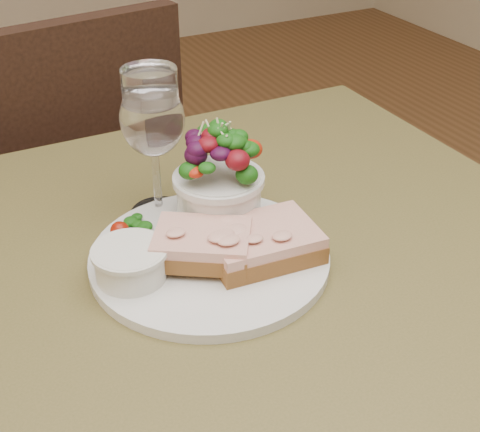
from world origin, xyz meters
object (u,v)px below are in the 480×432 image
cafe_table (249,330)px  dinner_plate (210,257)px  salad_bowl (219,177)px  wine_glass (153,123)px  sandwich_back (202,244)px  chair_far (65,280)px  ramekin (130,261)px  sandwich_front (262,242)px

cafe_table → dinner_plate: 0.12m
salad_bowl → wine_glass: (-0.05, 0.06, 0.05)m
sandwich_back → wine_glass: size_ratio=0.74×
cafe_table → chair_far: bearing=98.6°
chair_far → wine_glass: 0.79m
sandwich_back → ramekin: sandwich_back is taller
chair_far → sandwich_front: (0.11, -0.68, 0.48)m
cafe_table → chair_far: chair_far is taller
dinner_plate → sandwich_back: sandwich_back is taller
dinner_plate → wine_glass: bearing=96.3°
cafe_table → dinner_plate: bearing=149.6°
cafe_table → chair_far: 0.77m
dinner_plate → ramekin: (-0.09, -0.00, 0.03)m
chair_far → salad_bowl: chair_far is taller
dinner_plate → salad_bowl: size_ratio=2.12×
dinner_plate → chair_far: bearing=95.5°
sandwich_back → ramekin: (-0.08, 0.01, -0.00)m
dinner_plate → sandwich_front: 0.06m
sandwich_back → salad_bowl: size_ratio=1.02×
sandwich_front → wine_glass: size_ratio=0.72×
sandwich_front → salad_bowl: (-0.01, 0.09, 0.04)m
cafe_table → salad_bowl: size_ratio=6.30×
chair_far → sandwich_back: (0.05, -0.66, 0.49)m
sandwich_front → salad_bowl: salad_bowl is taller
dinner_plate → sandwich_front: size_ratio=2.13×
dinner_plate → wine_glass: size_ratio=1.54×
sandwich_front → wine_glass: 0.19m
sandwich_back → wine_glass: (-0.00, 0.13, 0.09)m
sandwich_front → ramekin: bearing=173.2°
ramekin → dinner_plate: bearing=0.9°
sandwich_back → wine_glass: wine_glass is taller
cafe_table → dinner_plate: dinner_plate is taller
sandwich_front → chair_far: bearing=103.7°
wine_glass → cafe_table: bearing=-69.9°
dinner_plate → sandwich_front: bearing=-29.7°
cafe_table → sandwich_back: 0.15m
sandwich_front → ramekin: ramekin is taller
cafe_table → salad_bowl: 0.19m
sandwich_front → wine_glass: (-0.06, 0.15, 0.09)m
dinner_plate → sandwich_front: (0.05, -0.03, 0.02)m
sandwich_front → wine_glass: wine_glass is taller
dinner_plate → ramekin: ramekin is taller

